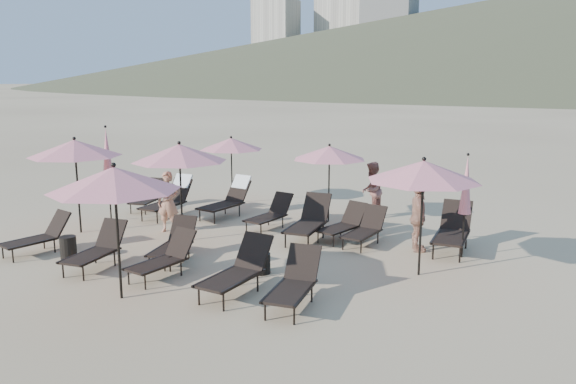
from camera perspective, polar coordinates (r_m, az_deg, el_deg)
The scene contains 29 objects.
ground at distance 11.28m, azimuth -7.96°, elevation -8.66°, with size 800.00×800.00×0.00m, color #D6BA8C.
hotel_skyline at distance 297.82m, azimuth 7.16°, elevation 15.23°, with size 109.00×82.00×55.00m.
lounger_0 at distance 13.80m, azimuth -24.01°, elevation -4.06°, with size 0.89×1.60×0.87m.
lounger_1 at distance 12.28m, azimuth -18.86°, elevation -5.45°, with size 0.76×1.61×0.90m.
lounger_2 at distance 12.35m, azimuth -11.51°, elevation -5.05°, with size 0.87×1.57×0.85m.
lounger_3 at distance 11.40m, azimuth -12.50°, elevation -6.50°, with size 0.77×1.55×0.85m.
lounger_4 at distance 10.32m, azimuth -5.15°, elevation -7.86°, with size 0.75×1.72×0.97m.
lounger_5 at distance 9.76m, azimuth 0.62°, elevation -9.13°, with size 0.81×1.65×0.91m.
lounger_6 at distance 17.36m, azimuth -13.93°, elevation -0.40°, with size 0.86×1.57×0.85m.
lounger_7 at distance 16.03m, azimuth -6.08°, elevation -0.63°, with size 0.88×1.84×1.10m.
lounger_8 at distance 14.67m, azimuth -1.81°, elevation -2.18°, with size 0.79×1.57×0.86m.
lounger_9 at distance 13.63m, azimuth 2.13°, elevation -2.91°, with size 0.83×1.84×1.03m.
lounger_10 at distance 13.38m, azimuth 7.86°, elevation -3.67°, with size 0.72×1.52×0.84m.
lounger_11 at distance 13.31m, azimuth 16.38°, elevation -3.71°, with size 0.77×1.83×1.03m.
lounger_12 at distance 16.38m, azimuth -11.89°, elevation -0.54°, with size 0.67×1.79×1.11m.
lounger_13 at distance 13.75m, azimuth 5.62°, elevation -3.21°, with size 0.93×1.56×0.84m.
umbrella_open_0 at distance 14.93m, azimuth -20.84°, elevation 4.19°, with size 2.28×2.28×2.45m.
umbrella_open_1 at distance 13.45m, azimuth -10.97°, elevation 3.92°, with size 2.25×2.25×2.43m.
umbrella_open_2 at distance 11.14m, azimuth 13.61°, elevation 2.09°, with size 2.22×2.22×2.38m.
umbrella_open_3 at distance 17.49m, azimuth -5.80°, elevation 4.89°, with size 1.98×1.98×2.13m.
umbrella_open_4 at distance 15.14m, azimuth 4.23°, elevation 3.99°, with size 2.00×2.00×2.15m.
umbrella_open_5 at distance 10.07m, azimuth -17.23°, elevation 1.28°, with size 2.28×2.28×2.45m.
umbrella_closed_0 at distance 12.61m, azimuth 17.65°, elevation 0.63°, with size 0.27×0.27×2.31m.
umbrella_closed_1 at distance 15.96m, azimuth -17.90°, elevation 3.60°, with size 0.31×0.31×2.64m.
side_table_0 at distance 13.20m, azimuth -21.43°, elevation -5.25°, with size 0.35×0.35×0.49m, color black.
side_table_1 at distance 11.41m, azimuth -2.78°, elevation -7.24°, with size 0.39×0.39×0.41m, color black.
beachgoer_a at distance 14.57m, azimuth -12.07°, elevation -0.99°, with size 0.57×0.38×1.57m, color tan.
beachgoer_b at distance 15.89m, azimuth 8.50°, elevation 0.20°, with size 0.77×0.60×1.59m, color #9F5F52.
beachgoer_c at distance 13.01m, azimuth 13.09°, elevation -2.53°, with size 0.92×0.38×1.57m, color tan.
Camera 1 is at (6.07, -8.70, 3.85)m, focal length 35.00 mm.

